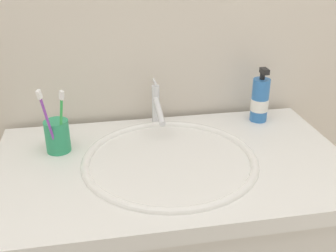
# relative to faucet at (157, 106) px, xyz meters

# --- Properties ---
(sink_basin) EXTENTS (0.48, 0.48, 0.10)m
(sink_basin) POSITION_rel_faucet_xyz_m (0.00, -0.22, -0.10)
(sink_basin) COLOR white
(sink_basin) RESTS_ON vanity_counter
(faucet) EXTENTS (0.02, 0.17, 0.14)m
(faucet) POSITION_rel_faucet_xyz_m (0.00, 0.00, 0.00)
(faucet) COLOR silver
(faucet) RESTS_ON sink_basin
(toothbrush_cup) EXTENTS (0.07, 0.07, 0.09)m
(toothbrush_cup) POSITION_rel_faucet_xyz_m (-0.30, -0.11, -0.02)
(toothbrush_cup) COLOR #2D9966
(toothbrush_cup) RESTS_ON vanity_counter
(toothbrush_green) EXTENTS (0.04, 0.04, 0.19)m
(toothbrush_green) POSITION_rel_faucet_xyz_m (-0.28, -0.14, 0.04)
(toothbrush_green) COLOR green
(toothbrush_green) RESTS_ON toothbrush_cup
(toothbrush_purple) EXTENTS (0.03, 0.05, 0.20)m
(toothbrush_purple) POSITION_rel_faucet_xyz_m (-0.31, -0.15, 0.05)
(toothbrush_purple) COLOR purple
(toothbrush_purple) RESTS_ON toothbrush_cup
(soap_dispenser) EXTENTS (0.06, 0.06, 0.18)m
(soap_dispenser) POSITION_rel_faucet_xyz_m (0.33, -0.01, 0.00)
(soap_dispenser) COLOR #3372BF
(soap_dispenser) RESTS_ON vanity_counter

